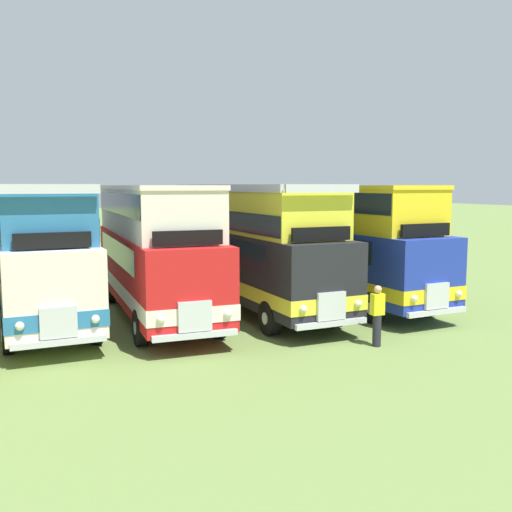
# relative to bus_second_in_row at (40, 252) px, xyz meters

# --- Properties ---
(ground_plane) EXTENTS (200.00, 200.00, 0.00)m
(ground_plane) POSITION_rel_bus_second_in_row_xyz_m (3.63, -0.32, -2.36)
(ground_plane) COLOR olive
(bus_second_in_row) EXTENTS (2.83, 10.04, 4.52)m
(bus_second_in_row) POSITION_rel_bus_second_in_row_xyz_m (0.00, 0.00, 0.00)
(bus_second_in_row) COLOR silver
(bus_second_in_row) RESTS_ON ground
(bus_third_in_row) EXTENTS (2.84, 10.19, 4.49)m
(bus_third_in_row) POSITION_rel_bus_second_in_row_xyz_m (3.63, -0.59, 0.11)
(bus_third_in_row) COLOR red
(bus_third_in_row) RESTS_ON ground
(bus_fourth_in_row) EXTENTS (2.84, 10.97, 4.52)m
(bus_fourth_in_row) POSITION_rel_bus_second_in_row_xyz_m (7.25, -0.44, 0.01)
(bus_fourth_in_row) COLOR black
(bus_fourth_in_row) RESTS_ON ground
(bus_fifth_in_row) EXTENTS (3.13, 10.77, 4.49)m
(bus_fifth_in_row) POSITION_rel_bus_second_in_row_xyz_m (10.87, -0.50, 0.12)
(bus_fifth_in_row) COLOR #1E339E
(bus_fifth_in_row) RESTS_ON ground
(marshal_person) EXTENTS (0.36, 0.24, 1.73)m
(marshal_person) POSITION_rel_bus_second_in_row_xyz_m (8.48, -6.66, -1.47)
(marshal_person) COLOR #23232D
(marshal_person) RESTS_ON ground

